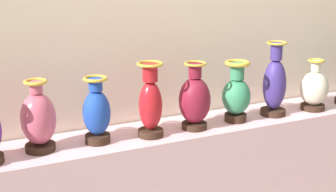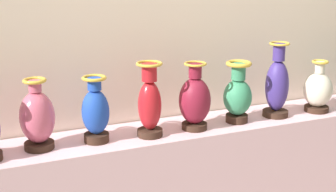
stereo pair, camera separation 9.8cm
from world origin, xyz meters
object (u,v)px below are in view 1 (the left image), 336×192
vase_ivory (314,89)px  vase_rose (38,120)px  vase_jade (236,94)px  vase_crimson (150,103)px  vase_sapphire (97,113)px  vase_burgundy (195,100)px  vase_indigo (274,85)px

vase_ivory → vase_rose: bearing=178.2°
vase_jade → vase_crimson: bearing=-178.2°
vase_rose → vase_sapphire: vase_rose is taller
vase_ivory → vase_burgundy: bearing=179.3°
vase_sapphire → vase_indigo: 1.08m
vase_sapphire → vase_indigo: size_ratio=0.78×
vase_crimson → vase_indigo: vase_indigo is taller
vase_sapphire → vase_crimson: bearing=-6.6°
vase_jade → vase_rose: bearing=178.3°
vase_crimson → vase_burgundy: bearing=1.4°
vase_burgundy → vase_jade: 0.27m
vase_sapphire → vase_crimson: 0.28m
vase_ivory → vase_indigo: bearing=175.8°
vase_jade → vase_ivory: vase_jade is taller
vase_burgundy → vase_indigo: (0.54, 0.01, 0.02)m
vase_burgundy → vase_indigo: 0.54m
vase_crimson → vase_jade: bearing=1.8°
vase_rose → vase_ivory: bearing=-1.8°
vase_rose → vase_indigo: (1.37, -0.03, 0.03)m
vase_sapphire → vase_jade: vase_jade is taller
vase_crimson → vase_burgundy: 0.26m
vase_rose → vase_sapphire: bearing=-3.6°
vase_sapphire → vase_jade: bearing=-1.1°
vase_indigo → vase_ivory: 0.29m
vase_jade → vase_sapphire: bearing=178.9°
vase_jade → vase_ivory: bearing=-2.1°
vase_ivory → vase_jade: bearing=177.9°
vase_burgundy → vase_ivory: 0.83m
vase_sapphire → vase_ivory: vase_sapphire is taller
vase_sapphire → vase_ivory: bearing=-1.5°
vase_burgundy → vase_indigo: vase_indigo is taller
vase_burgundy → vase_sapphire: bearing=177.3°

